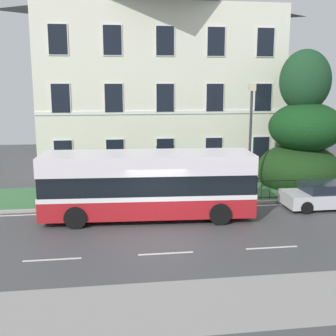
{
  "coord_description": "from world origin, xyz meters",
  "views": [
    {
      "loc": [
        -1.92,
        -16.1,
        6.01
      ],
      "look_at": [
        0.85,
        3.73,
        2.04
      ],
      "focal_mm": 45.4,
      "sensor_mm": 36.0,
      "label": 1
    }
  ],
  "objects_px": {
    "georgian_townhouse": "(156,81)",
    "parked_hatchback_00": "(324,195)",
    "single_decker_bus": "(148,184)",
    "street_lamp_post": "(250,132)",
    "litter_bin": "(92,191)",
    "evergreen_tree": "(302,140)"
  },
  "relations": [
    {
      "from": "georgian_townhouse",
      "to": "parked_hatchback_00",
      "type": "relative_size",
      "value": 4.06
    },
    {
      "from": "georgian_townhouse",
      "to": "single_decker_bus",
      "type": "distance_m",
      "value": 12.78
    },
    {
      "from": "single_decker_bus",
      "to": "parked_hatchback_00",
      "type": "xyz_separation_m",
      "value": [
        8.73,
        0.42,
        -0.96
      ]
    },
    {
      "from": "georgian_townhouse",
      "to": "street_lamp_post",
      "type": "bearing_deg",
      "value": -65.69
    },
    {
      "from": "litter_bin",
      "to": "single_decker_bus",
      "type": "bearing_deg",
      "value": -44.24
    },
    {
      "from": "georgian_townhouse",
      "to": "evergreen_tree",
      "type": "xyz_separation_m",
      "value": [
        7.76,
        -7.11,
        -3.39
      ]
    },
    {
      "from": "georgian_townhouse",
      "to": "litter_bin",
      "type": "relative_size",
      "value": 12.82
    },
    {
      "from": "parked_hatchback_00",
      "to": "litter_bin",
      "type": "distance_m",
      "value": 11.54
    },
    {
      "from": "evergreen_tree",
      "to": "street_lamp_post",
      "type": "relative_size",
      "value": 1.45
    },
    {
      "from": "evergreen_tree",
      "to": "single_decker_bus",
      "type": "height_order",
      "value": "evergreen_tree"
    },
    {
      "from": "georgian_townhouse",
      "to": "litter_bin",
      "type": "bearing_deg",
      "value": -115.06
    },
    {
      "from": "georgian_townhouse",
      "to": "parked_hatchback_00",
      "type": "distance_m",
      "value": 14.48
    },
    {
      "from": "single_decker_bus",
      "to": "parked_hatchback_00",
      "type": "relative_size",
      "value": 2.5
    },
    {
      "from": "street_lamp_post",
      "to": "litter_bin",
      "type": "bearing_deg",
      "value": -177.49
    },
    {
      "from": "georgian_townhouse",
      "to": "evergreen_tree",
      "type": "distance_m",
      "value": 11.05
    },
    {
      "from": "georgian_townhouse",
      "to": "single_decker_bus",
      "type": "bearing_deg",
      "value": -98.21
    },
    {
      "from": "parked_hatchback_00",
      "to": "street_lamp_post",
      "type": "bearing_deg",
      "value": -39.48
    },
    {
      "from": "street_lamp_post",
      "to": "litter_bin",
      "type": "relative_size",
      "value": 4.86
    },
    {
      "from": "single_decker_bus",
      "to": "street_lamp_post",
      "type": "bearing_deg",
      "value": 30.33
    },
    {
      "from": "georgian_townhouse",
      "to": "evergreen_tree",
      "type": "height_order",
      "value": "georgian_townhouse"
    },
    {
      "from": "evergreen_tree",
      "to": "parked_hatchback_00",
      "type": "relative_size",
      "value": 2.24
    },
    {
      "from": "evergreen_tree",
      "to": "parked_hatchback_00",
      "type": "height_order",
      "value": "evergreen_tree"
    }
  ]
}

